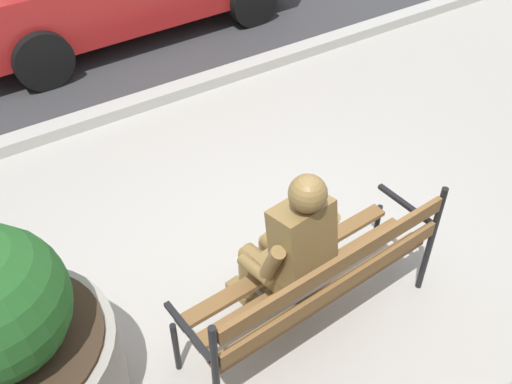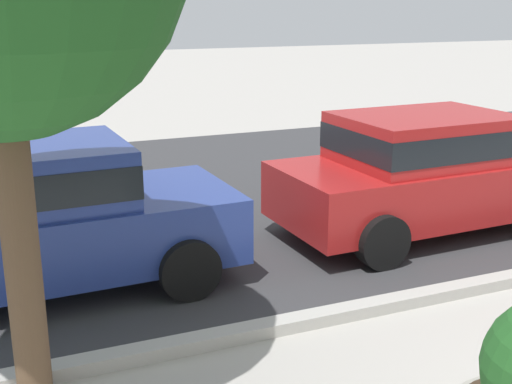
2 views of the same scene
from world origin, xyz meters
name	(u,v)px [view 2 (image 2 of 2)]	position (x,y,z in m)	size (l,w,h in m)	color
street_surface	(287,184)	(0.00, 7.50, 0.00)	(60.00, 9.00, 0.01)	#38383A
curb_stone	(477,286)	(0.00, 2.90, 0.06)	(60.00, 0.20, 0.12)	#B2AFA8
parked_car_blue	(31,215)	(-4.23, 4.71, 0.84)	(4.15, 2.02, 1.56)	navy
parked_car_red	(428,169)	(0.68, 4.71, 0.84)	(4.15, 2.02, 1.56)	#B21E1E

